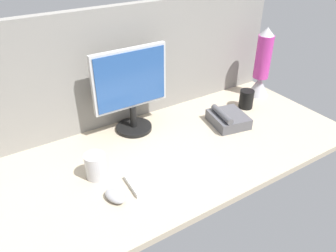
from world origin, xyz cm
name	(u,v)px	position (x,y,z in cm)	size (l,w,h in cm)	color
ground_plane	(165,154)	(0.00, 0.00, -1.50)	(180.00, 80.00, 3.00)	tan
cubicle_wall_back	(125,66)	(0.00, 37.50, 29.18)	(180.00, 5.00, 58.36)	gray
monitor	(131,88)	(-3.23, 25.12, 22.89)	(37.82, 18.00, 42.03)	black
keyboard	(171,172)	(-6.38, -15.29, 1.00)	(37.00, 13.00, 2.00)	silver
mouse	(115,196)	(-32.46, -16.41, 1.70)	(5.60, 9.60, 3.40)	#99999E
mug_black_travel	(246,99)	(60.91, 11.26, 5.19)	(7.85, 7.85, 10.38)	black
mug_steel	(96,166)	(-33.25, -0.06, 5.46)	(8.47, 8.47, 10.93)	#B2B2B7
lava_lamp	(262,68)	(78.77, 19.38, 17.13)	(12.47, 12.47, 40.83)	#A5A5AD
desk_phone	(228,119)	(40.08, 2.81, 3.19)	(20.29, 21.87, 8.80)	#4C4C51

